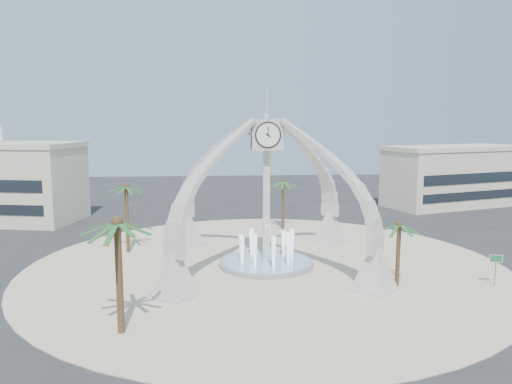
{
  "coord_description": "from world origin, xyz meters",
  "views": [
    {
      "loc": [
        -4.16,
        -40.67,
        12.19
      ],
      "look_at": [
        -0.69,
        2.0,
        6.04
      ],
      "focal_mm": 35.0,
      "sensor_mm": 36.0,
      "label": 1
    }
  ],
  "objects": [
    {
      "name": "palm_south",
      "position": [
        -9.7,
        -12.78,
        6.45
      ],
      "size": [
        5.17,
        5.17,
        7.37
      ],
      "rotation": [
        0.0,
        0.0,
        -0.21
      ],
      "color": "brown",
      "rests_on": "ground"
    },
    {
      "name": "palm_east",
      "position": [
        9.13,
        -6.06,
        4.65
      ],
      "size": [
        3.5,
        3.5,
        5.34
      ],
      "rotation": [
        0.0,
        0.0,
        -0.05
      ],
      "color": "brown",
      "rests_on": "ground"
    },
    {
      "name": "palm_west",
      "position": [
        -12.36,
        5.3,
        6.11
      ],
      "size": [
        4.45,
        4.45,
        6.89
      ],
      "rotation": [
        0.0,
        0.0,
        0.31
      ],
      "color": "brown",
      "rests_on": "ground"
    },
    {
      "name": "fountain",
      "position": [
        0.0,
        0.0,
        0.29
      ],
      "size": [
        8.0,
        8.0,
        3.62
      ],
      "color": "gray",
      "rests_on": "ground"
    },
    {
      "name": "street_sign",
      "position": [
        16.39,
        -6.54,
        1.78
      ],
      "size": [
        0.88,
        0.29,
        2.49
      ],
      "rotation": [
        0.0,
        0.0,
        -0.3
      ],
      "color": "slate",
      "rests_on": "ground"
    },
    {
      "name": "clock_tower",
      "position": [
        -0.0,
        -0.0,
        6.49
      ],
      "size": [
        17.94,
        17.94,
        16.3
      ],
      "color": "beige",
      "rests_on": "ground"
    },
    {
      "name": "ground",
      "position": [
        0.0,
        0.0,
        0.0
      ],
      "size": [
        140.0,
        140.0,
        0.0
      ],
      "primitive_type": "plane",
      "color": "#282828",
      "rests_on": "ground"
    },
    {
      "name": "building_ne",
      "position": [
        30.0,
        28.0,
        4.31
      ],
      "size": [
        21.87,
        14.17,
        8.6
      ],
      "rotation": [
        0.0,
        0.0,
        0.31
      ],
      "color": "beige",
      "rests_on": "ground"
    },
    {
      "name": "palm_north",
      "position": [
        3.34,
        14.12,
        5.38
      ],
      "size": [
        4.37,
        4.37,
        6.11
      ],
      "rotation": [
        0.0,
        0.0,
        -0.34
      ],
      "color": "brown",
      "rests_on": "ground"
    },
    {
      "name": "plaza",
      "position": [
        0.0,
        0.0,
        0.03
      ],
      "size": [
        40.0,
        40.0,
        0.06
      ],
      "primitive_type": "cylinder",
      "color": "beige",
      "rests_on": "ground"
    }
  ]
}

